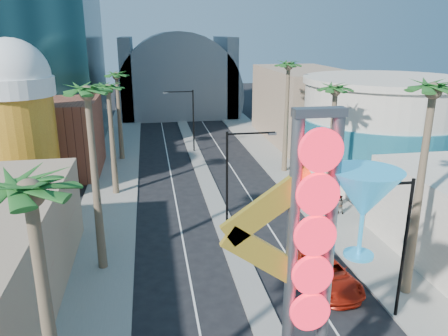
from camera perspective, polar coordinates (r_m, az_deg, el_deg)
sidewalk_west at (r=47.98m, az=-14.12°, el=-1.17°), size 5.00×100.00×0.15m
sidewalk_east at (r=50.12m, az=8.05°, el=-0.01°), size 5.00×100.00×0.15m
median at (r=50.97m, az=-3.21°, el=0.44°), size 1.60×84.00×0.15m
brick_filler_west at (r=50.76m, az=-21.56°, el=3.74°), size 10.00×10.00×8.00m
filler_east at (r=63.07m, az=10.33°, el=8.07°), size 10.00×20.00×10.00m
beer_mug at (r=42.64m, az=-25.47°, el=6.16°), size 7.00×7.00×14.50m
turquoise_building at (r=47.78m, az=19.95°, el=4.67°), size 16.60×16.60×10.60m
canopy at (r=83.31m, az=-6.06°, el=9.99°), size 22.00×16.00×22.00m
neon_sign at (r=16.67m, az=13.91°, el=-10.36°), size 6.53×2.60×12.55m
streetlight_0 at (r=32.63m, az=1.34°, el=-0.54°), size 3.79×0.25×8.00m
streetlight_1 at (r=55.59m, az=-4.59°, el=6.94°), size 3.79×0.25×8.00m
streetlight_2 at (r=24.33m, az=21.71°, el=-8.44°), size 3.45×0.25×8.00m
palm_0 at (r=13.86m, az=-23.78°, el=-5.30°), size 2.40×2.40×11.70m
palm_1 at (r=26.99m, az=-17.32°, el=7.88°), size 2.40×2.40×12.70m
palm_2 at (r=40.96m, az=-14.83°, el=9.19°), size 2.40×2.40×11.20m
palm_3 at (r=52.85m, az=-13.83°, el=11.00°), size 2.40×2.40×11.20m
palm_5 at (r=25.34m, az=25.46°, el=7.43°), size 2.40×2.40×13.20m
palm_6 at (r=35.90m, az=14.28°, el=8.87°), size 2.40×2.40×11.70m
palm_7 at (r=46.94m, az=8.40°, el=12.21°), size 2.40×2.40×12.70m
red_pickup at (r=28.03m, az=13.17°, el=-13.34°), size 3.25×6.09×1.63m
pedestrian_b at (r=38.25m, az=14.86°, el=-4.61°), size 0.96×0.86×1.64m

